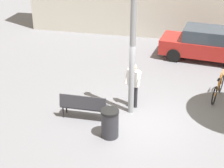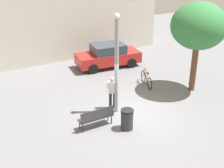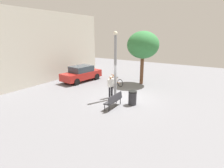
{
  "view_description": "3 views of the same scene",
  "coord_description": "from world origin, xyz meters",
  "px_view_note": "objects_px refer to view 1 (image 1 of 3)",
  "views": [
    {
      "loc": [
        1.22,
        -9.45,
        6.31
      ],
      "look_at": [
        -0.96,
        0.08,
        1.28
      ],
      "focal_mm": 53.42,
      "sensor_mm": 36.0,
      "label": 1
    },
    {
      "loc": [
        -7.11,
        -10.75,
        7.45
      ],
      "look_at": [
        -0.33,
        1.07,
        1.25
      ],
      "focal_mm": 49.11,
      "sensor_mm": 36.0,
      "label": 2
    },
    {
      "loc": [
        -11.15,
        -5.86,
        4.63
      ],
      "look_at": [
        -0.2,
        0.95,
        1.02
      ],
      "focal_mm": 28.77,
      "sensor_mm": 36.0,
      "label": 3
    }
  ],
  "objects_px": {
    "park_bench": "(84,105)",
    "trash_bin": "(110,123)",
    "parked_car_red": "(206,44)",
    "lamppost": "(133,45)",
    "person_by_lamppost": "(134,83)",
    "bicycle_orange": "(218,89)"
  },
  "relations": [
    {
      "from": "park_bench",
      "to": "parked_car_red",
      "type": "bearing_deg",
      "value": 56.97
    },
    {
      "from": "lamppost",
      "to": "person_by_lamppost",
      "type": "bearing_deg",
      "value": 88.64
    },
    {
      "from": "lamppost",
      "to": "bicycle_orange",
      "type": "bearing_deg",
      "value": 29.81
    },
    {
      "from": "park_bench",
      "to": "trash_bin",
      "type": "height_order",
      "value": "trash_bin"
    },
    {
      "from": "person_by_lamppost",
      "to": "park_bench",
      "type": "bearing_deg",
      "value": -141.5
    },
    {
      "from": "park_bench",
      "to": "parked_car_red",
      "type": "xyz_separation_m",
      "value": [
        4.11,
        6.33,
        0.23
      ]
    },
    {
      "from": "person_by_lamppost",
      "to": "trash_bin",
      "type": "xyz_separation_m",
      "value": [
        -0.4,
        -1.98,
        -0.49
      ]
    },
    {
      "from": "person_by_lamppost",
      "to": "bicycle_orange",
      "type": "height_order",
      "value": "person_by_lamppost"
    },
    {
      "from": "lamppost",
      "to": "person_by_lamppost",
      "type": "distance_m",
      "value": 1.62
    },
    {
      "from": "parked_car_red",
      "to": "trash_bin",
      "type": "relative_size",
      "value": 4.6
    },
    {
      "from": "park_bench",
      "to": "trash_bin",
      "type": "xyz_separation_m",
      "value": [
        1.1,
        -0.79,
        -0.07
      ]
    },
    {
      "from": "bicycle_orange",
      "to": "trash_bin",
      "type": "height_order",
      "value": "bicycle_orange"
    },
    {
      "from": "bicycle_orange",
      "to": "parked_car_red",
      "type": "relative_size",
      "value": 0.4
    },
    {
      "from": "lamppost",
      "to": "person_by_lamppost",
      "type": "height_order",
      "value": "lamppost"
    },
    {
      "from": "parked_car_red",
      "to": "lamppost",
      "type": "bearing_deg",
      "value": -115.4
    },
    {
      "from": "park_bench",
      "to": "trash_bin",
      "type": "distance_m",
      "value": 1.35
    },
    {
      "from": "person_by_lamppost",
      "to": "park_bench",
      "type": "height_order",
      "value": "person_by_lamppost"
    },
    {
      "from": "person_by_lamppost",
      "to": "trash_bin",
      "type": "bearing_deg",
      "value": -101.34
    },
    {
      "from": "person_by_lamppost",
      "to": "trash_bin",
      "type": "distance_m",
      "value": 2.08
    },
    {
      "from": "bicycle_orange",
      "to": "parked_car_red",
      "type": "height_order",
      "value": "parked_car_red"
    },
    {
      "from": "parked_car_red",
      "to": "trash_bin",
      "type": "xyz_separation_m",
      "value": [
        -3.02,
        -7.12,
        -0.3
      ]
    },
    {
      "from": "parked_car_red",
      "to": "trash_bin",
      "type": "distance_m",
      "value": 7.74
    }
  ]
}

